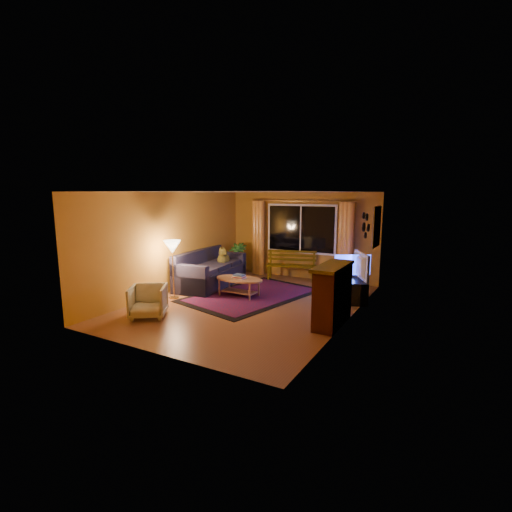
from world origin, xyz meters
The scene contains 22 objects.
floor centered at (0.00, 0.00, -0.01)m, with size 4.50×6.00×0.02m, color brown.
ceiling centered at (0.00, 0.00, 2.51)m, with size 4.50×6.00×0.02m, color white.
wall_back centered at (0.00, 3.01, 1.25)m, with size 4.50×0.02×2.50m, color #B87E29.
wall_left centered at (-2.26, 0.00, 1.25)m, with size 0.02×6.00×2.50m, color #B87E29.
wall_right centered at (2.26, 0.00, 1.25)m, with size 0.02×6.00×2.50m, color #B87E29.
window centered at (0.00, 2.94, 1.45)m, with size 2.00×0.02×1.30m, color black.
curtain_rod centered at (0.00, 2.90, 2.25)m, with size 0.03×0.03×3.20m, color #BF8C3F.
curtain_left centered at (-1.35, 2.88, 1.12)m, with size 0.36×0.36×2.24m, color #F8A23F.
curtain_right centered at (1.35, 2.88, 1.12)m, with size 0.36×0.36×2.24m, color #F8A23F.
bench centered at (-0.11, 2.57, 0.21)m, with size 1.40×0.41×0.42m, color #493704.
potted_plant centered at (-1.82, 2.41, 0.49)m, with size 0.55×0.55×0.98m, color #235B1E.
sofa centered at (-1.74, 0.93, 0.47)m, with size 1.00×2.34×0.95m, color #242236.
dog centered at (-1.69, 1.46, 0.70)m, with size 0.31×0.43×0.47m, color olive, non-canonical shape.
armchair centered at (-1.33, -1.78, 0.36)m, with size 0.69×0.65×0.71m, color beige.
floor_lamp centered at (-1.79, -0.49, 0.69)m, with size 0.23×0.23×1.37m, color #BF8C3F.
rug centered at (-0.29, 0.62, 0.01)m, with size 2.09×3.30×0.02m, color maroon.
coffee_table centered at (-0.52, 0.40, 0.22)m, with size 1.23×1.23×0.45m, color #B2794C.
tv_console centered at (2.00, 1.54, 0.25)m, with size 0.41×1.22×0.51m, color black.
television centered at (2.00, 1.54, 0.81)m, with size 1.06×0.14×0.61m, color black.
fireplace centered at (2.05, -0.40, 0.55)m, with size 0.40×1.20×1.10m, color maroon.
mirror_cluster centered at (2.21, 1.30, 1.80)m, with size 0.06×0.60×0.56m, color black, non-canonical shape.
painting centered at (2.22, 2.45, 1.65)m, with size 0.04×0.76×0.96m, color #E95C32.
Camera 1 is at (4.08, -7.00, 2.48)m, focal length 26.00 mm.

